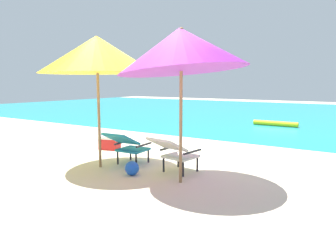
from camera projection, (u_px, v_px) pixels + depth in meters
The scene contains 9 objects.
ground_plane at pixel (237, 136), 9.33m from camera, with size 40.00×40.00×0.00m, color beige.
ocean_band at pixel (294, 114), 16.00m from camera, with size 40.00×18.00×0.01m, color teal.
swim_buoy at pixel (275, 123), 11.52m from camera, with size 0.18×0.18×1.60m, color yellow.
lounge_chair_left at pixel (128, 145), 5.99m from camera, with size 0.58×0.90×0.68m.
lounge_chair_right at pixel (174, 151), 5.44m from camera, with size 0.64×0.94×0.68m.
beach_umbrella_left at pixel (97, 55), 5.65m from camera, with size 2.85×2.85×2.43m.
beach_umbrella_right at pixel (181, 49), 4.73m from camera, with size 2.07×2.02×2.50m.
beach_ball at pixel (132, 168), 5.39m from camera, with size 0.25×0.25×0.25m, color blue.
cooler_box at pixel (110, 143), 7.49m from camera, with size 0.54×0.43×0.32m.
Camera 1 is at (3.29, -4.84, 1.59)m, focal length 33.44 mm.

